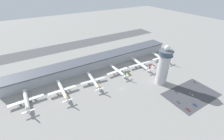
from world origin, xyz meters
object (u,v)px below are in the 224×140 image
airplane_gate_bravo (62,90)px  car_yellow_taxi (187,109)px  control_tower (163,66)px  service_truck_catering (154,67)px  airplane_gate_echo (140,64)px  car_navy_sedan (194,105)px  car_grey_coupe (175,91)px  car_silver_sedan (194,82)px  service_truck_fuel (128,74)px  airplane_gate_foxtrot (161,57)px  car_maroon_suv (177,102)px  car_blue_compact (191,94)px  airplane_gate_alpha (26,100)px  airplane_gate_charlie (93,81)px  airplane_gate_delta (118,71)px

airplane_gate_bravo → car_yellow_taxi: airplane_gate_bravo is taller
control_tower → service_truck_catering: 48.01m
airplane_gate_echo → car_navy_sedan: (-4.22, -96.97, -3.91)m
service_truck_catering → car_navy_sedan: 87.35m
car_grey_coupe → service_truck_catering: bearing=69.6°
car_grey_coupe → car_silver_sedan: (37.88, -0.35, -0.01)m
car_yellow_taxi → service_truck_fuel: bearing=99.0°
airplane_gate_foxtrot → car_yellow_taxi: 115.47m
airplane_gate_foxtrot → car_maroon_suv: bearing=-126.4°
car_blue_compact → car_navy_sedan: car_blue_compact is taller
car_navy_sedan → car_yellow_taxi: bearing=-178.7°
airplane_gate_echo → car_grey_coupe: (-3.84, -70.17, -3.86)m
control_tower → service_truck_catering: control_tower is taller
airplane_gate_foxtrot → car_grey_coupe: bearing=-125.0°
service_truck_catering → service_truck_fuel: (-48.28, 2.40, 0.19)m
control_tower → car_silver_sedan: bearing=-31.0°
airplane_gate_alpha → airplane_gate_foxtrot: size_ratio=1.02×
car_blue_compact → car_silver_sedan: bearing=28.6°
airplane_gate_charlie → car_yellow_taxi: size_ratio=9.14×
control_tower → car_navy_sedan: control_tower is taller
service_truck_catering → car_navy_sedan: service_truck_catering is taller
service_truck_fuel → car_grey_coupe: 65.89m
car_grey_coupe → car_navy_sedan: size_ratio=1.10×
airplane_gate_echo → service_truck_fuel: (-30.67, -9.99, -3.40)m
airplane_gate_charlie → service_truck_fuel: bearing=-8.9°
airplane_gate_delta → car_yellow_taxi: airplane_gate_delta is taller
airplane_gate_alpha → car_blue_compact: bearing=-26.6°
airplane_gate_bravo → car_silver_sedan: 171.67m
control_tower → airplane_gate_alpha: (-157.36, 48.61, -20.79)m
airplane_gate_delta → airplane_gate_foxtrot: 86.92m
airplane_gate_delta → airplane_gate_echo: bearing=-1.4°
airplane_gate_delta → service_truck_fuel: 15.91m
airplane_gate_delta → car_navy_sedan: bearing=-69.1°
service_truck_fuel → car_silver_sedan: size_ratio=1.51×
service_truck_fuel → car_navy_sedan: size_ratio=1.70×
airplane_gate_echo → airplane_gate_foxtrot: (45.30, -0.06, -0.16)m
airplane_gate_alpha → car_blue_compact: size_ratio=8.97×
car_maroon_suv → car_grey_coupe: 19.22m
service_truck_fuel → car_blue_compact: service_truck_fuel is taller
airplane_gate_charlie → airplane_gate_foxtrot: bearing=0.8°
car_grey_coupe → car_silver_sedan: 37.88m
control_tower → car_yellow_taxi: control_tower is taller
airplane_gate_delta → car_blue_compact: bearing=-59.3°
control_tower → car_blue_compact: 46.61m
airplane_gate_echo → airplane_gate_foxtrot: bearing=-0.1°
airplane_gate_bravo → car_grey_coupe: (119.29, -68.58, -4.10)m
car_maroon_suv → car_navy_sedan: car_maroon_suv is taller
car_maroon_suv → car_silver_sedan: 52.74m
airplane_gate_foxtrot → car_navy_sedan: size_ratio=9.03×
service_truck_fuel → car_grey_coupe: bearing=-66.0°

